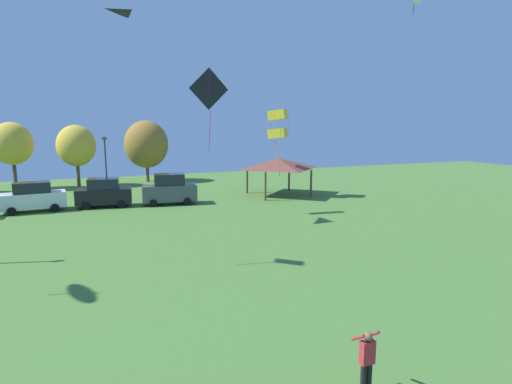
% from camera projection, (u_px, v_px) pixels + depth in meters
% --- Properties ---
extents(person_standing_mid_field, '(0.52, 0.49, 1.68)m').
position_uv_depth(person_standing_mid_field, '(367.00, 358.00, 9.84)').
color(person_standing_mid_field, black).
rests_on(person_standing_mid_field, ground).
extents(kite_flying_5, '(2.94, 0.47, 5.93)m').
position_uv_depth(kite_flying_5, '(209.00, 91.00, 28.38)').
color(kite_flying_5, black).
extents(kite_flying_6, '(1.96, 2.01, 0.17)m').
position_uv_depth(kite_flying_6, '(133.00, 19.00, 24.30)').
color(kite_flying_6, black).
extents(kite_flying_9, '(2.20, 2.19, 6.05)m').
position_uv_depth(kite_flying_9, '(278.00, 124.00, 36.43)').
color(kite_flying_9, yellow).
extents(parked_car_second_from_left, '(4.85, 2.36, 2.35)m').
position_uv_depth(parked_car_second_from_left, '(33.00, 197.00, 31.24)').
color(parked_car_second_from_left, silver).
rests_on(parked_car_second_from_left, ground).
extents(parked_car_third_from_left, '(4.54, 2.47, 2.40)m').
position_uv_depth(parked_car_third_from_left, '(104.00, 193.00, 33.08)').
color(parked_car_third_from_left, black).
rests_on(parked_car_third_from_left, ground).
extents(parked_car_rightmost_in_row, '(4.72, 2.42, 2.64)m').
position_uv_depth(parked_car_rightmost_in_row, '(170.00, 190.00, 34.17)').
color(parked_car_rightmost_in_row, '#4C5156').
rests_on(parked_car_rightmost_in_row, ground).
extents(park_pavilion, '(6.12, 5.86, 3.60)m').
position_uv_depth(park_pavilion, '(278.00, 164.00, 38.57)').
color(park_pavilion, brown).
rests_on(park_pavilion, ground).
extents(light_post_1, '(0.36, 0.20, 5.78)m').
position_uv_depth(light_post_1, '(106.00, 167.00, 32.87)').
color(light_post_1, '#2D2D33').
rests_on(light_post_1, ground).
extents(treeline_tree_1, '(4.06, 4.06, 7.11)m').
position_uv_depth(treeline_tree_1, '(12.00, 144.00, 41.64)').
color(treeline_tree_1, brown).
rests_on(treeline_tree_1, ground).
extents(treeline_tree_2, '(4.11, 4.11, 6.81)m').
position_uv_depth(treeline_tree_2, '(76.00, 146.00, 43.94)').
color(treeline_tree_2, brown).
rests_on(treeline_tree_2, ground).
extents(treeline_tree_3, '(5.16, 5.16, 7.37)m').
position_uv_depth(treeline_tree_3, '(146.00, 144.00, 47.99)').
color(treeline_tree_3, brown).
rests_on(treeline_tree_3, ground).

